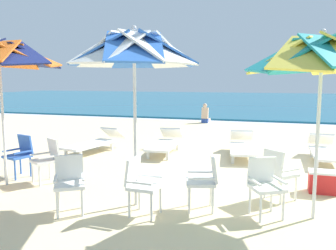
{
  "coord_description": "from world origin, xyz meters",
  "views": [
    {
      "loc": [
        -0.18,
        -7.99,
        2.01
      ],
      "look_at": [
        -2.49,
        -0.57,
        1.0
      ],
      "focal_mm": 37.26,
      "sensor_mm": 36.0,
      "label": 1
    }
  ],
  "objects_px": {
    "plastic_chair_3": "(141,182)",
    "plastic_chair_5": "(48,158)",
    "plastic_chair_0": "(278,171)",
    "sun_lounger_1": "(243,146)",
    "beach_umbrella_1": "(134,52)",
    "sun_lounger_0": "(325,151)",
    "beach_umbrella_0": "(322,57)",
    "plastic_chair_7": "(20,153)",
    "beachgoer_seated": "(206,116)",
    "cooler_box": "(323,182)",
    "plastic_chair_2": "(205,179)",
    "plastic_chair_4": "(69,180)",
    "sun_lounger_3": "(95,142)",
    "sun_lounger_2": "(165,143)",
    "plastic_chair_1": "(265,183)"
  },
  "relations": [
    {
      "from": "plastic_chair_1",
      "to": "plastic_chair_3",
      "type": "xyz_separation_m",
      "value": [
        -1.76,
        -0.52,
        0.0
      ]
    },
    {
      "from": "plastic_chair_3",
      "to": "plastic_chair_5",
      "type": "relative_size",
      "value": 1.0
    },
    {
      "from": "beach_umbrella_0",
      "to": "plastic_chair_7",
      "type": "relative_size",
      "value": 3.12
    },
    {
      "from": "plastic_chair_3",
      "to": "cooler_box",
      "type": "height_order",
      "value": "plastic_chair_3"
    },
    {
      "from": "plastic_chair_2",
      "to": "cooler_box",
      "type": "xyz_separation_m",
      "value": [
        1.86,
        1.44,
        -0.3
      ]
    },
    {
      "from": "beach_umbrella_1",
      "to": "plastic_chair_3",
      "type": "distance_m",
      "value": 1.99
    },
    {
      "from": "plastic_chair_0",
      "to": "plastic_chair_5",
      "type": "bearing_deg",
      "value": -176.53
    },
    {
      "from": "plastic_chair_0",
      "to": "plastic_chair_5",
      "type": "height_order",
      "value": "same"
    },
    {
      "from": "beach_umbrella_1",
      "to": "sun_lounger_2",
      "type": "xyz_separation_m",
      "value": [
        -0.78,
        3.99,
        -2.16
      ]
    },
    {
      "from": "plastic_chair_0",
      "to": "plastic_chair_5",
      "type": "distance_m",
      "value": 4.33
    },
    {
      "from": "beach_umbrella_0",
      "to": "sun_lounger_2",
      "type": "xyz_separation_m",
      "value": [
        -3.46,
        3.75,
        -2.04
      ]
    },
    {
      "from": "plastic_chair_7",
      "to": "beachgoer_seated",
      "type": "bearing_deg",
      "value": 79.59
    },
    {
      "from": "beach_umbrella_0",
      "to": "plastic_chair_2",
      "type": "xyz_separation_m",
      "value": [
        -1.58,
        -0.12,
        -1.83
      ]
    },
    {
      "from": "beach_umbrella_1",
      "to": "plastic_chair_3",
      "type": "xyz_separation_m",
      "value": [
        0.23,
        -0.35,
        -1.94
      ]
    },
    {
      "from": "plastic_chair_5",
      "to": "plastic_chair_7",
      "type": "height_order",
      "value": "same"
    },
    {
      "from": "plastic_chair_3",
      "to": "plastic_chair_5",
      "type": "bearing_deg",
      "value": 156.95
    },
    {
      "from": "beach_umbrella_0",
      "to": "cooler_box",
      "type": "xyz_separation_m",
      "value": [
        0.28,
        1.31,
        -2.12
      ]
    },
    {
      "from": "sun_lounger_0",
      "to": "sun_lounger_1",
      "type": "bearing_deg",
      "value": 179.88
    },
    {
      "from": "sun_lounger_2",
      "to": "sun_lounger_1",
      "type": "bearing_deg",
      "value": 4.09
    },
    {
      "from": "plastic_chair_4",
      "to": "sun_lounger_3",
      "type": "distance_m",
      "value": 4.47
    },
    {
      "from": "plastic_chair_1",
      "to": "beachgoer_seated",
      "type": "relative_size",
      "value": 0.94
    },
    {
      "from": "sun_lounger_3",
      "to": "plastic_chair_1",
      "type": "bearing_deg",
      "value": -35.44
    },
    {
      "from": "plastic_chair_0",
      "to": "sun_lounger_0",
      "type": "height_order",
      "value": "plastic_chair_0"
    },
    {
      "from": "plastic_chair_5",
      "to": "plastic_chair_0",
      "type": "bearing_deg",
      "value": 3.47
    },
    {
      "from": "plastic_chair_1",
      "to": "plastic_chair_5",
      "type": "relative_size",
      "value": 1.0
    },
    {
      "from": "sun_lounger_1",
      "to": "cooler_box",
      "type": "relative_size",
      "value": 4.42
    },
    {
      "from": "plastic_chair_2",
      "to": "sun_lounger_2",
      "type": "bearing_deg",
      "value": 115.94
    },
    {
      "from": "plastic_chair_1",
      "to": "plastic_chair_2",
      "type": "distance_m",
      "value": 0.89
    },
    {
      "from": "plastic_chair_0",
      "to": "sun_lounger_2",
      "type": "height_order",
      "value": "plastic_chair_0"
    },
    {
      "from": "plastic_chair_7",
      "to": "beachgoer_seated",
      "type": "xyz_separation_m",
      "value": [
        1.89,
        10.29,
        -0.2
      ]
    },
    {
      "from": "plastic_chair_1",
      "to": "plastic_chair_7",
      "type": "bearing_deg",
      "value": 172.21
    },
    {
      "from": "plastic_chair_5",
      "to": "plastic_chair_3",
      "type": "bearing_deg",
      "value": -23.05
    },
    {
      "from": "plastic_chair_2",
      "to": "beachgoer_seated",
      "type": "height_order",
      "value": "beachgoer_seated"
    },
    {
      "from": "plastic_chair_0",
      "to": "plastic_chair_7",
      "type": "height_order",
      "value": "same"
    },
    {
      "from": "plastic_chair_7",
      "to": "sun_lounger_1",
      "type": "distance_m",
      "value": 5.39
    },
    {
      "from": "sun_lounger_0",
      "to": "sun_lounger_1",
      "type": "height_order",
      "value": "same"
    },
    {
      "from": "plastic_chair_0",
      "to": "sun_lounger_1",
      "type": "relative_size",
      "value": 0.39
    },
    {
      "from": "plastic_chair_2",
      "to": "plastic_chair_7",
      "type": "relative_size",
      "value": 1.0
    },
    {
      "from": "beach_umbrella_1",
      "to": "beachgoer_seated",
      "type": "distance_m",
      "value": 11.38
    },
    {
      "from": "plastic_chair_4",
      "to": "cooler_box",
      "type": "relative_size",
      "value": 1.73
    },
    {
      "from": "plastic_chair_0",
      "to": "sun_lounger_1",
      "type": "distance_m",
      "value": 3.35
    },
    {
      "from": "plastic_chair_0",
      "to": "plastic_chair_3",
      "type": "distance_m",
      "value": 2.33
    },
    {
      "from": "beach_umbrella_1",
      "to": "plastic_chair_4",
      "type": "bearing_deg",
      "value": -146.38
    },
    {
      "from": "plastic_chair_5",
      "to": "cooler_box",
      "type": "relative_size",
      "value": 1.73
    },
    {
      "from": "plastic_chair_7",
      "to": "sun_lounger_2",
      "type": "relative_size",
      "value": 0.4
    },
    {
      "from": "plastic_chair_2",
      "to": "plastic_chair_1",
      "type": "bearing_deg",
      "value": 2.77
    },
    {
      "from": "plastic_chair_3",
      "to": "beachgoer_seated",
      "type": "relative_size",
      "value": 0.94
    },
    {
      "from": "plastic_chair_2",
      "to": "plastic_chair_5",
      "type": "height_order",
      "value": "same"
    },
    {
      "from": "beachgoer_seated",
      "to": "plastic_chair_5",
      "type": "bearing_deg",
      "value": -95.89
    },
    {
      "from": "plastic_chair_5",
      "to": "sun_lounger_0",
      "type": "xyz_separation_m",
      "value": [
        5.44,
        3.48,
        -0.22
      ]
    }
  ]
}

